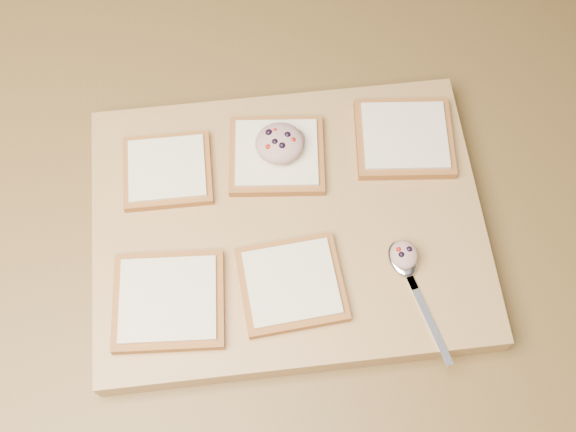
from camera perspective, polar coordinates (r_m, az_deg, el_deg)
The scene contains 11 objects.
ground at distance 1.80m, azimuth -2.80°, elevation -11.74°, with size 4.00×4.00×0.00m, color #515459.
island_counter at distance 1.36m, azimuth -3.66°, elevation -7.71°, with size 2.00×0.80×0.90m.
cutting_board at distance 0.92m, azimuth 0.00°, elevation -0.80°, with size 0.49×0.37×0.04m, color tan.
bread_far_left at distance 0.93m, azimuth -9.51°, elevation 3.58°, with size 0.11×0.10×0.02m.
bread_far_center at distance 0.93m, azimuth -0.91°, elevation 4.84°, with size 0.13×0.12×0.02m.
bread_far_right at distance 0.95m, azimuth 9.16°, elevation 6.12°, with size 0.13×0.13×0.02m.
bread_near_left at distance 0.86m, azimuth -9.41°, elevation -6.62°, with size 0.14×0.13×0.02m.
bread_near_center at distance 0.86m, azimuth 0.28°, elevation -5.40°, with size 0.13×0.12×0.02m.
tuna_salad_dollop at distance 0.91m, azimuth -0.67°, elevation 5.79°, with size 0.06×0.06×0.03m.
spoon at distance 0.88m, azimuth 9.31°, elevation -4.07°, with size 0.06×0.16×0.01m.
spoon_salad at distance 0.87m, azimuth 9.15°, elevation -3.03°, with size 0.03×0.04×0.02m.
Camera 1 is at (0.04, -0.39, 1.76)m, focal length 45.00 mm.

